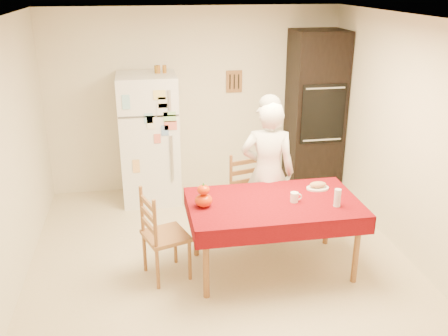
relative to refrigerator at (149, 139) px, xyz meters
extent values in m
plane|color=#CABB92|center=(0.65, -1.88, -0.85)|extent=(4.50, 4.50, 0.00)
cube|color=beige|center=(0.65, 0.37, 0.40)|extent=(4.00, 0.02, 2.50)
cube|color=beige|center=(0.65, -4.13, 0.40)|extent=(4.00, 0.02, 2.50)
cube|color=beige|center=(-1.35, -1.88, 0.40)|extent=(0.02, 4.50, 2.50)
cube|color=beige|center=(2.65, -1.88, 0.40)|extent=(0.02, 4.50, 2.50)
cube|color=white|center=(0.65, -1.88, 1.65)|extent=(4.00, 4.50, 0.02)
cube|color=brown|center=(1.20, 0.36, 0.65)|extent=(0.22, 0.02, 0.30)
cube|color=white|center=(0.00, 0.00, 0.00)|extent=(0.75, 0.70, 1.70)
cube|color=silver|center=(0.26, -0.37, 0.60)|extent=(0.03, 0.03, 0.25)
cube|color=silver|center=(0.26, -0.37, -0.15)|extent=(0.03, 0.03, 0.60)
cube|color=black|center=(2.28, 0.05, 0.25)|extent=(0.70, 0.60, 2.20)
cube|color=black|center=(2.28, -0.26, 0.30)|extent=(0.59, 0.02, 0.80)
cylinder|color=brown|center=(0.41, -2.37, -0.50)|extent=(0.06, 0.06, 0.71)
cylinder|color=brown|center=(0.41, -1.59, -0.50)|extent=(0.06, 0.06, 0.71)
cylinder|color=brown|center=(1.89, -2.37, -0.50)|extent=(0.06, 0.06, 0.71)
cylinder|color=brown|center=(1.89, -1.59, -0.50)|extent=(0.06, 0.06, 0.71)
cube|color=brown|center=(1.15, -1.98, -0.12)|extent=(1.60, 0.90, 0.04)
cube|color=#500406|center=(1.15, -1.98, -0.09)|extent=(1.70, 1.00, 0.01)
cylinder|color=brown|center=(0.97, -1.42, -0.64)|extent=(0.04, 0.04, 0.43)
cylinder|color=brown|center=(0.89, -1.09, -0.64)|extent=(0.04, 0.04, 0.43)
cylinder|color=brown|center=(1.32, -1.33, -0.64)|extent=(0.04, 0.04, 0.43)
cylinder|color=brown|center=(1.23, -1.00, -0.64)|extent=(0.04, 0.04, 0.43)
cube|color=brown|center=(1.10, -1.21, -0.40)|extent=(0.51, 0.49, 0.04)
cube|color=brown|center=(1.06, -1.04, -0.15)|extent=(0.36, 0.12, 0.50)
cylinder|color=brown|center=(0.29, -2.05, -0.64)|extent=(0.04, 0.04, 0.43)
cylinder|color=brown|center=(-0.03, -2.16, -0.64)|extent=(0.04, 0.04, 0.43)
cylinder|color=brown|center=(0.18, -1.71, -0.64)|extent=(0.04, 0.04, 0.43)
cylinder|color=brown|center=(-0.15, -1.81, -0.64)|extent=(0.04, 0.04, 0.43)
cube|color=brown|center=(0.07, -1.93, -0.40)|extent=(0.51, 0.53, 0.04)
cube|color=brown|center=(-0.09, -1.98, -0.15)|extent=(0.14, 0.35, 0.50)
imported|color=white|center=(1.25, -1.37, -0.03)|extent=(0.67, 0.52, 1.64)
cylinder|color=white|center=(1.34, -2.03, -0.04)|extent=(0.08, 0.08, 0.10)
ellipsoid|color=#D84805|center=(0.45, -1.98, -0.02)|extent=(0.17, 0.17, 0.13)
ellipsoid|color=#E65705|center=(0.45, -1.98, 0.09)|extent=(0.12, 0.12, 0.09)
cylinder|color=silver|center=(1.73, -2.19, 0.00)|extent=(0.07, 0.07, 0.18)
cylinder|color=white|center=(1.69, -1.76, -0.08)|extent=(0.24, 0.24, 0.02)
ellipsoid|color=tan|center=(1.69, -1.76, -0.04)|extent=(0.18, 0.10, 0.06)
cylinder|color=brown|center=(0.14, 0.05, 0.90)|extent=(0.05, 0.05, 0.10)
cylinder|color=#94561B|center=(0.16, 0.05, 0.90)|extent=(0.05, 0.05, 0.10)
cylinder|color=#91591A|center=(0.24, 0.05, 0.90)|extent=(0.05, 0.05, 0.10)
camera|label=1|loc=(-0.12, -6.33, 2.00)|focal=40.00mm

